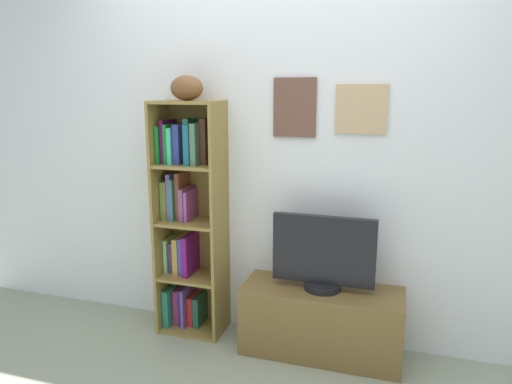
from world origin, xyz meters
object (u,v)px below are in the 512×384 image
object	(u,v)px
television	(323,254)
tv_stand	(321,321)
bookshelf	(188,218)
football	(187,88)

from	to	relation	value
television	tv_stand	bearing A→B (deg)	-90.00
tv_stand	television	size ratio (longest dim) A/B	1.58
tv_stand	bookshelf	bearing A→B (deg)	175.37
television	football	bearing A→B (deg)	177.31
bookshelf	tv_stand	xyz separation A→B (m)	(0.91, -0.07, -0.56)
football	tv_stand	xyz separation A→B (m)	(0.88, -0.04, -1.40)
bookshelf	football	size ratio (longest dim) A/B	5.98
football	tv_stand	world-z (taller)	football
bookshelf	television	world-z (taller)	bookshelf
bookshelf	television	bearing A→B (deg)	-4.56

